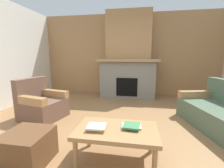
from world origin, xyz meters
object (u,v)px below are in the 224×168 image
armchair (42,105)px  coffee_table (117,133)px  ottoman (28,148)px  fireplace (128,61)px

armchair → coffee_table: bearing=-31.8°
ottoman → coffee_table: bearing=11.7°
coffee_table → ottoman: 1.11m
coffee_table → ottoman: (-1.07, -0.22, -0.18)m
fireplace → armchair: bearing=-127.9°
armchair → coffee_table: 2.08m
fireplace → armchair: 2.86m
armchair → coffee_table: armchair is taller
fireplace → coffee_table: (0.09, -3.25, -0.79)m
armchair → fireplace: bearing=52.1°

